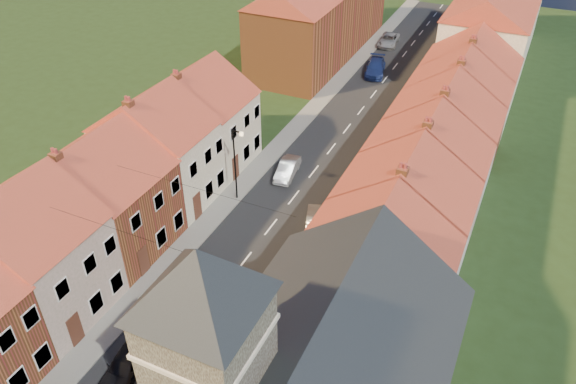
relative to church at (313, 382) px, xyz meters
The scene contains 23 objects.
road 28.87m from the church, 109.33° to the left, with size 7.00×90.00×0.02m, color black.
pavement_left 30.57m from the church, 117.29° to the left, with size 1.80×90.00×0.12m, color gray.
pavement_right 27.75m from the church, 100.53° to the left, with size 1.80×90.00×0.12m, color gray.
church is the anchor object (origin of this frame).
cottage_r_tudor 9.48m from the church, 90.57° to the left, with size 8.30×5.20×9.00m.
cottage_r_white_near 14.84m from the church, 90.23° to the left, with size 8.30×6.00×9.00m.
cottage_r_cream_mid 20.22m from the church, 90.17° to the left, with size 8.30×5.20×9.00m.
cottage_r_pink 25.61m from the church, 90.13° to the left, with size 8.30×6.00×9.00m.
cottage_r_white_far 31.00m from the church, 90.11° to the left, with size 8.30×5.20×9.00m.
cottage_r_cream_far 36.40m from the church, 90.09° to the left, with size 8.30×6.00×9.00m.
cottage_l_cream 18.84m from the church, behind, with size 8.30×6.30×9.10m.
cottage_l_white 20.61m from the church, 155.20° to the left, with size 8.30×6.90×8.80m.
cottage_l_brick_mid 23.81m from the church, 141.73° to the left, with size 8.30×5.70×9.10m.
cottage_l_pink 27.78m from the church, 132.28° to the left, with size 8.30×6.30×8.80m.
block_right_far 51.68m from the church, 90.07° to the left, with size 8.30×24.20×10.50m.
block_left_far 50.27m from the church, 111.79° to the left, with size 8.30×24.20×10.50m.
lamppost 21.38m from the church, 128.30° to the left, with size 0.88×0.15×6.00m.
car_near 12.03m from the church, behind, with size 1.66×4.12×1.40m, color black.
car_mid 24.55m from the church, 117.59° to the left, with size 1.32×3.78×1.25m, color #A8ABB0.
car_far 45.39m from the church, 103.93° to the left, with size 2.02×4.97×1.44m, color navy.
car_distant 54.34m from the church, 102.82° to the left, with size 2.14×4.64×1.29m, color #A9AEB1.
pedestrian_right 14.38m from the church, 111.92° to the left, with size 0.82×0.64×1.69m, color black.
car_mid_b 17.62m from the church, 111.44° to the left, with size 1.55×4.44×1.46m, color #A0A3A7.
Camera 1 is at (14.40, -9.99, 25.73)m, focal length 35.00 mm.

